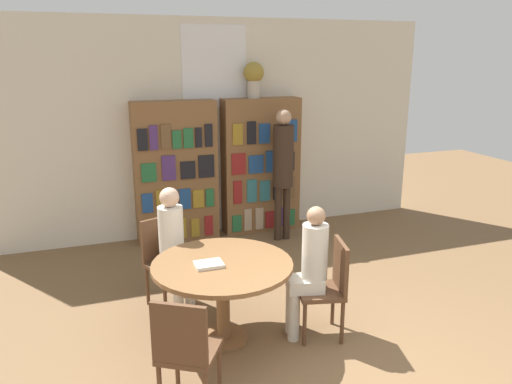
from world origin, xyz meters
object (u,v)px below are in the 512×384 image
Objects in this scene: flower_vase at (254,77)px; reading_table at (223,276)px; chair_near_camera at (185,348)px; librarian_standing at (283,162)px; bookshelf_right at (261,166)px; bookshelf_left at (176,172)px; chair_left_side at (165,257)px; seated_reader_right at (309,266)px; seated_reader_left at (174,242)px; chair_far_side at (329,284)px.

flower_vase reaches higher than reading_table.
librarian_standing is at bearing 88.48° from chair_near_camera.
bookshelf_right is 1.55× the size of reading_table.
chair_left_side is (-0.48, -1.83, -0.45)m from bookshelf_left.
bookshelf_right is 1.55× the size of seated_reader_right.
chair_left_side is at bearing -133.18° from bookshelf_right.
bookshelf_right is 1.06× the size of librarian_standing.
flower_vase is 0.39× the size of seated_reader_right.
seated_reader_left reaches higher than reading_table.
flower_vase reaches higher than librarian_standing.
seated_reader_left reaches higher than chair_far_side.
bookshelf_right reaches higher than chair_far_side.
seated_reader_right is (1.25, 0.63, 0.18)m from chair_near_camera.
bookshelf_right is 3.93× the size of flower_vase.
bookshelf_left is 1.55× the size of reading_table.
bookshelf_left is at bearing 87.53° from reading_table.
bookshelf_left reaches higher than seated_reader_left.
flower_vase is 3.38m from reading_table.
bookshelf_right is 2.97m from seated_reader_right.
seated_reader_right is at bearing 113.84° from chair_left_side.
seated_reader_right is (-0.50, -2.90, -1.53)m from flower_vase.
reading_table is at bearing 90.00° from seated_reader_right.
flower_vase is 2.93m from seated_reader_left.
chair_left_side is 0.50× the size of librarian_standing.
chair_near_camera is 1.00× the size of chair_left_side.
bookshelf_right reaches higher than chair_near_camera.
chair_near_camera is at bearing 130.50° from seated_reader_right.
seated_reader_right is at bearing -77.71° from bookshelf_left.
librarian_standing is (0.74, 2.40, 0.42)m from seated_reader_right.
flower_vase is 0.54× the size of chair_left_side.
bookshelf_right is 3.01m from chair_far_side.
flower_vase is at bearing -149.72° from seated_reader_left.
reading_table is 0.97m from chair_left_side.
chair_far_side is (0.93, -0.23, -0.12)m from reading_table.
chair_near_camera is at bearing -116.39° from flower_vase.
bookshelf_left is 1.55× the size of seated_reader_right.
librarian_standing is (0.24, -0.51, -1.11)m from flower_vase.
chair_left_side is 0.73× the size of seated_reader_right.
reading_table is at bearing 90.00° from chair_left_side.
chair_left_side is at bearing 63.00° from chair_far_side.
librarian_standing is at bearing -74.78° from bookshelf_right.
bookshelf_left is 1.06× the size of librarian_standing.
chair_far_side is at bearing -102.88° from librarian_standing.
bookshelf_right is 4.01m from chair_near_camera.
seated_reader_right is (0.75, -0.18, 0.06)m from reading_table.
bookshelf_left is 1.47m from librarian_standing.
bookshelf_right is 2.12× the size of chair_far_side.
bookshelf_left is at bearing -179.75° from flower_vase.
chair_near_camera reaches higher than reading_table.
librarian_standing is (1.99, 3.03, 0.60)m from chair_near_camera.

